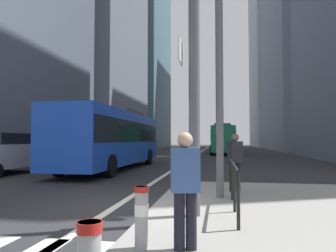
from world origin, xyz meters
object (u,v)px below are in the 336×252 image
traffic_signal_gantry (106,23)px  bollard_left (141,214)px  city_bus_blue_oncoming (113,136)px  sedan_white_oncoming (2,153)px  street_lamp_post (219,2)px  car_receding_near (218,144)px  city_bus_red_receding (221,138)px  pedestrian_waiting (235,159)px  car_oncoming_mid (108,147)px  pedestrian_walking (185,185)px

traffic_signal_gantry → bollard_left: bearing=-57.1°
city_bus_blue_oncoming → sedan_white_oncoming: size_ratio=2.65×
city_bus_blue_oncoming → traffic_signal_gantry: 11.41m
sedan_white_oncoming → street_lamp_post: 12.12m
car_receding_near → street_lamp_post: street_lamp_post is taller
city_bus_blue_oncoming → sedan_white_oncoming: (-4.24, -3.42, -0.85)m
city_bus_red_receding → sedan_white_oncoming: bearing=-113.0°
bollard_left → pedestrian_waiting: 5.35m
street_lamp_post → pedestrian_waiting: (0.44, 1.06, -4.22)m
city_bus_blue_oncoming → bollard_left: (4.80, -12.61, -1.22)m
traffic_signal_gantry → bollard_left: 4.20m
car_oncoming_mid → pedestrian_waiting: 18.77m
traffic_signal_gantry → pedestrian_waiting: bearing=48.3°
sedan_white_oncoming → car_oncoming_mid: bearing=86.2°
city_bus_blue_oncoming → city_bus_red_receding: (6.07, 20.82, -0.00)m
traffic_signal_gantry → city_bus_red_receding: bearing=85.4°
city_bus_red_receding → car_receding_near: 16.71m
bollard_left → street_lamp_post: bearing=75.3°
street_lamp_post → bollard_left: street_lamp_post is taller
bollard_left → pedestrian_walking: pedestrian_walking is taller
street_lamp_post → car_oncoming_mid: bearing=118.6°
pedestrian_waiting → pedestrian_walking: pedestrian_waiting is taller
car_receding_near → pedestrian_walking: size_ratio=2.62×
car_receding_near → bollard_left: (-0.87, -50.10, -0.37)m
bollard_left → pedestrian_waiting: size_ratio=0.51×
bollard_left → traffic_signal_gantry: bearing=122.9°
city_bus_blue_oncoming → traffic_signal_gantry: size_ratio=1.92×
city_bus_blue_oncoming → car_oncoming_mid: city_bus_blue_oncoming is taller
pedestrian_walking → pedestrian_waiting: bearing=79.8°
traffic_signal_gantry → pedestrian_walking: size_ratio=3.79×
bollard_left → pedestrian_waiting: bearing=73.6°
traffic_signal_gantry → pedestrian_waiting: (2.79, 3.13, -3.02)m
car_oncoming_mid → traffic_signal_gantry: bearing=-70.0°
sedan_white_oncoming → bollard_left: size_ratio=5.17×
bollard_left → pedestrian_walking: (0.60, 0.05, 0.40)m
city_bus_blue_oncoming → traffic_signal_gantry: bearing=-71.7°
city_bus_blue_oncoming → car_oncoming_mid: bearing=112.0°
traffic_signal_gantry → pedestrian_walking: traffic_signal_gantry is taller
traffic_signal_gantry → bollard_left: (1.28, -1.99, -3.47)m
car_oncoming_mid → car_receding_near: size_ratio=0.99×
car_receding_near → bollard_left: size_ratio=4.94×
traffic_signal_gantry → street_lamp_post: street_lamp_post is taller
city_bus_blue_oncoming → bollard_left: 13.54m
car_oncoming_mid → car_receding_near: same height
car_receding_near → traffic_signal_gantry: bearing=-92.6°
street_lamp_post → pedestrian_walking: size_ratio=5.05×
pedestrian_waiting → pedestrian_walking: 5.14m
sedan_white_oncoming → traffic_signal_gantry: traffic_signal_gantry is taller
city_bus_blue_oncoming → city_bus_red_receding: 21.68m
car_receding_near → pedestrian_waiting: bearing=-89.2°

